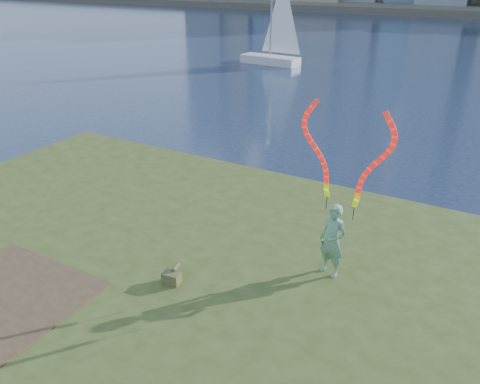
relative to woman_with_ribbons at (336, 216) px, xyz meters
The scene contains 5 objects.
ground 4.04m from the woman_with_ribbons, 163.66° to the right, with size 320.00×320.00×0.00m, color #1A2742.
grassy_knoll 4.95m from the woman_with_ribbons, 134.96° to the right, with size 20.00×18.00×0.80m.
woman_with_ribbons is the anchor object (origin of this frame).
canvas_bag 3.65m from the woman_with_ribbons, 144.38° to the right, with size 0.39×0.44×0.34m.
sailboat 29.38m from the woman_with_ribbons, 118.25° to the left, with size 5.09×1.96×7.65m.
Camera 1 is at (5.67, -7.36, 6.75)m, focal length 35.00 mm.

